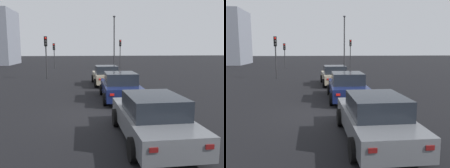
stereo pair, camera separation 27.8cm
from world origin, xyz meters
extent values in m
cube|color=black|center=(0.00, 0.00, -0.10)|extent=(160.00, 160.00, 0.20)
cube|color=tan|center=(8.57, -1.38, 0.58)|extent=(4.34, 1.97, 0.64)
cube|color=#1E232B|center=(8.36, -1.38, 1.20)|extent=(1.98, 1.67, 0.60)
cylinder|color=black|center=(9.93, -2.25, 0.32)|extent=(0.65, 0.24, 0.64)
cylinder|color=black|center=(9.87, -0.42, 0.32)|extent=(0.65, 0.24, 0.64)
cylinder|color=black|center=(7.27, -2.33, 0.32)|extent=(0.65, 0.24, 0.64)
cylinder|color=black|center=(7.21, -0.50, 0.32)|extent=(0.65, 0.24, 0.64)
cube|color=red|center=(6.44, -2.10, 0.70)|extent=(0.04, 0.20, 0.11)
cube|color=red|center=(6.40, -0.79, 0.70)|extent=(0.04, 0.20, 0.11)
cube|color=#141E4C|center=(2.97, -1.64, 0.59)|extent=(4.49, 1.94, 0.66)
cube|color=#1E232B|center=(2.75, -1.64, 1.22)|extent=(2.03, 1.68, 0.61)
cylinder|color=black|center=(4.34, -2.60, 0.32)|extent=(0.64, 0.23, 0.64)
cylinder|color=black|center=(4.37, -0.72, 0.32)|extent=(0.64, 0.23, 0.64)
cylinder|color=black|center=(1.58, -2.56, 0.32)|extent=(0.64, 0.23, 0.64)
cylinder|color=black|center=(1.60, -0.68, 0.32)|extent=(0.64, 0.23, 0.64)
cube|color=red|center=(0.72, -2.29, 0.71)|extent=(0.03, 0.20, 0.11)
cube|color=red|center=(0.73, -0.93, 0.71)|extent=(0.03, 0.20, 0.11)
cube|color=slate|center=(-3.06, -1.71, 0.57)|extent=(4.65, 1.87, 0.62)
cube|color=#1E232B|center=(-3.29, -1.71, 1.17)|extent=(2.11, 1.61, 0.58)
cylinder|color=black|center=(-1.62, -2.58, 0.32)|extent=(0.64, 0.23, 0.64)
cylinder|color=black|center=(-1.64, -0.79, 0.32)|extent=(0.64, 0.23, 0.64)
cylinder|color=black|center=(-4.48, -2.63, 0.32)|extent=(0.64, 0.23, 0.64)
cylinder|color=black|center=(-4.51, -0.83, 0.32)|extent=(0.64, 0.23, 0.64)
cube|color=maroon|center=(-5.38, -2.39, 0.68)|extent=(0.03, 0.20, 0.11)
cube|color=maroon|center=(-5.40, -1.10, 0.68)|extent=(0.03, 0.20, 0.11)
cylinder|color=#2D2D30|center=(23.86, 4.35, 1.30)|extent=(0.11, 0.11, 2.61)
cube|color=black|center=(23.80, 4.36, 3.06)|extent=(0.23, 0.30, 0.90)
sphere|color=red|center=(23.69, 4.37, 3.33)|extent=(0.20, 0.20, 0.20)
sphere|color=black|center=(23.69, 4.37, 3.06)|extent=(0.20, 0.20, 0.20)
sphere|color=black|center=(23.69, 4.37, 2.79)|extent=(0.20, 0.20, 0.20)
cylinder|color=#2D2D30|center=(23.54, -4.83, 1.56)|extent=(0.11, 0.11, 3.12)
cube|color=black|center=(23.48, -4.83, 3.57)|extent=(0.20, 0.28, 0.90)
sphere|color=red|center=(23.37, -4.83, 3.84)|extent=(0.20, 0.20, 0.20)
sphere|color=black|center=(23.37, -4.83, 3.57)|extent=(0.20, 0.20, 0.20)
sphere|color=black|center=(23.37, -4.83, 3.30)|extent=(0.20, 0.20, 0.20)
cylinder|color=#2D2D30|center=(12.65, 3.78, 1.51)|extent=(0.11, 0.11, 3.02)
cube|color=black|center=(12.59, 3.77, 3.47)|extent=(0.23, 0.30, 0.90)
sphere|color=red|center=(12.48, 3.76, 3.74)|extent=(0.20, 0.20, 0.20)
sphere|color=black|center=(12.48, 3.76, 3.47)|extent=(0.20, 0.20, 0.20)
sphere|color=black|center=(12.48, 3.76, 3.20)|extent=(0.20, 0.20, 0.20)
cylinder|color=#2D2D30|center=(22.99, -3.91, 3.50)|extent=(0.16, 0.16, 7.00)
ellipsoid|color=#4C4C51|center=(22.99, -3.91, 7.12)|extent=(0.56, 0.36, 0.24)
camera|label=1|loc=(-10.13, 0.38, 2.86)|focal=38.30mm
camera|label=2|loc=(-10.16, 0.10, 2.86)|focal=38.30mm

